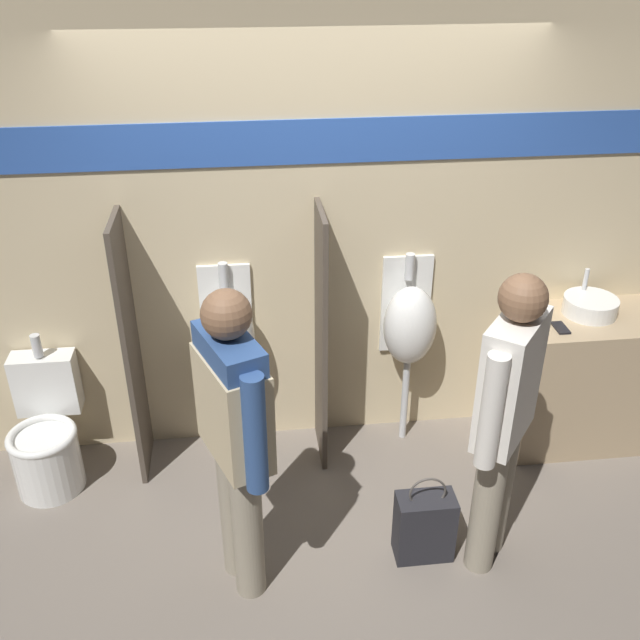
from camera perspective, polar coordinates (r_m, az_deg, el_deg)
The scene contains 13 objects.
ground_plane at distance 4.37m, azimuth 0.27°, elevation -13.21°, with size 16.00×16.00×0.00m, color #70665B.
display_wall at distance 4.14m, azimuth -0.70°, elevation 6.64°, with size 4.50×0.07×2.70m.
sink_counter at distance 4.80m, azimuth 20.57°, elevation -4.39°, with size 0.98×0.52×0.88m.
sink_basin at distance 4.58m, azimuth 20.80°, elevation 1.08°, with size 0.32×0.32×0.25m.
cell_phone at distance 4.37m, azimuth 18.69°, elevation -0.59°, with size 0.07×0.14×0.01m.
divider_near_counter at distance 4.21m, azimuth -14.82°, elevation -2.45°, with size 0.03×0.42×1.61m.
divider_mid at distance 4.18m, azimuth 0.08°, elevation -1.62°, with size 0.03×0.42×1.61m.
urinal_near_counter at distance 4.21m, azimuth -7.42°, elevation -1.23°, with size 0.32×0.28×1.26m.
urinal_far at distance 4.32m, azimuth 7.17°, elevation -0.38°, with size 0.32×0.28×1.26m.
toilet at distance 4.54m, azimuth -21.02°, elevation -8.79°, with size 0.40×0.56×0.89m.
person_in_vest at distance 3.27m, azimuth -6.85°, elevation -8.56°, with size 0.36×0.54×1.65m.
person_with_lanyard at distance 3.51m, azimuth 14.55°, elevation -7.45°, with size 0.40×0.47×1.65m.
shopping_bag at distance 3.90m, azimuth 8.35°, elevation -15.98°, with size 0.30×0.17×0.52m.
Camera 1 is at (-0.40, -3.20, 2.95)m, focal length 40.00 mm.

